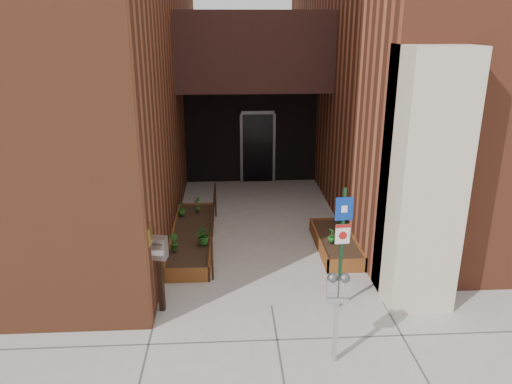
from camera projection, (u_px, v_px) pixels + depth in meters
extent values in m
plane|color=#9E9991|center=(271.00, 306.00, 8.77)|extent=(80.00, 80.00, 0.00)
cube|color=brown|center=(25.00, 11.00, 13.14)|extent=(8.00, 14.60, 10.00)
cube|color=brown|center=(461.00, 11.00, 14.22)|extent=(8.00, 13.70, 10.00)
cube|color=beige|center=(423.00, 181.00, 8.38)|extent=(1.10, 1.20, 4.40)
cube|color=black|center=(253.00, 51.00, 13.13)|extent=(4.20, 2.00, 2.00)
cube|color=black|center=(251.00, 133.00, 15.26)|extent=(4.00, 0.30, 3.00)
cube|color=black|center=(258.00, 148.00, 15.25)|extent=(0.90, 0.06, 2.10)
cube|color=#B79338|center=(150.00, 235.00, 7.98)|extent=(0.04, 0.30, 0.30)
cube|color=brown|center=(186.00, 275.00, 9.50)|extent=(0.90, 0.04, 0.30)
cube|color=brown|center=(197.00, 209.00, 12.86)|extent=(0.90, 0.04, 0.30)
cube|color=brown|center=(173.00, 238.00, 11.16)|extent=(0.04, 3.60, 0.30)
cube|color=brown|center=(211.00, 237.00, 11.21)|extent=(0.04, 3.60, 0.30)
cube|color=black|center=(192.00, 238.00, 11.19)|extent=(0.82, 3.52, 0.26)
cube|color=brown|center=(347.00, 266.00, 9.86)|extent=(0.80, 0.04, 0.30)
cube|color=brown|center=(326.00, 224.00, 11.90)|extent=(0.80, 0.04, 0.30)
cube|color=brown|center=(318.00, 243.00, 10.86)|extent=(0.04, 2.20, 0.30)
cube|color=brown|center=(353.00, 243.00, 10.90)|extent=(0.04, 2.20, 0.30)
cube|color=black|center=(336.00, 244.00, 10.89)|extent=(0.72, 2.12, 0.26)
cylinder|color=black|center=(212.00, 259.00, 9.51)|extent=(0.04, 0.04, 0.90)
cylinder|color=black|center=(216.00, 200.00, 12.62)|extent=(0.04, 0.04, 0.90)
cylinder|color=black|center=(214.00, 207.00, 10.92)|extent=(0.04, 3.30, 0.04)
cube|color=#A6A6A9|center=(335.00, 332.00, 7.19)|extent=(0.06, 0.06, 1.00)
cube|color=#A6A6A9|center=(337.00, 299.00, 7.01)|extent=(0.31, 0.14, 0.08)
cube|color=#A6A6A9|center=(332.00, 287.00, 6.95)|extent=(0.16, 0.11, 0.26)
sphere|color=#59595B|center=(332.00, 278.00, 6.90)|extent=(0.15, 0.15, 0.15)
cube|color=white|center=(332.00, 288.00, 6.90)|extent=(0.09, 0.01, 0.05)
cube|color=#B21414|center=(332.00, 293.00, 6.92)|extent=(0.09, 0.01, 0.03)
cube|color=#A6A6A9|center=(344.00, 288.00, 6.95)|extent=(0.16, 0.11, 0.26)
sphere|color=#59595B|center=(345.00, 278.00, 6.90)|extent=(0.15, 0.15, 0.15)
cube|color=white|center=(345.00, 288.00, 6.90)|extent=(0.09, 0.01, 0.05)
cube|color=#B21414|center=(344.00, 293.00, 6.92)|extent=(0.09, 0.01, 0.03)
cube|color=#12321A|center=(341.00, 250.00, 8.40)|extent=(0.05, 0.05, 2.19)
cube|color=navy|center=(344.00, 209.00, 8.12)|extent=(0.30, 0.04, 0.40)
cube|color=white|center=(344.00, 209.00, 8.12)|extent=(0.10, 0.02, 0.12)
cube|color=white|center=(343.00, 234.00, 8.27)|extent=(0.25, 0.04, 0.35)
cube|color=#B21414|center=(343.00, 226.00, 8.22)|extent=(0.25, 0.03, 0.06)
cylinder|color=#B21414|center=(343.00, 235.00, 8.27)|extent=(0.14, 0.02, 0.14)
cube|color=black|center=(161.00, 284.00, 8.48)|extent=(0.11, 0.11, 1.00)
cube|color=#A9A9AC|center=(158.00, 248.00, 8.26)|extent=(0.31, 0.25, 0.38)
cube|color=#59595B|center=(156.00, 245.00, 8.13)|extent=(0.20, 0.05, 0.04)
cube|color=white|center=(157.00, 253.00, 8.18)|extent=(0.22, 0.05, 0.09)
imported|color=#1D5B1A|center=(204.00, 235.00, 10.45)|extent=(0.46, 0.46, 0.40)
imported|color=#255317|center=(174.00, 242.00, 10.16)|extent=(0.27, 0.27, 0.35)
imported|color=#29601B|center=(182.00, 208.00, 11.99)|extent=(0.21, 0.21, 0.34)
imported|color=#285B1A|center=(197.00, 204.00, 12.20)|extent=(0.26, 0.26, 0.38)
imported|color=#1B611E|center=(332.00, 236.00, 10.53)|extent=(0.17, 0.17, 0.30)
imported|color=#17521B|center=(344.00, 232.00, 10.71)|extent=(0.23, 0.23, 0.31)
imported|color=#17511C|center=(342.00, 220.00, 11.31)|extent=(0.44, 0.44, 0.35)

